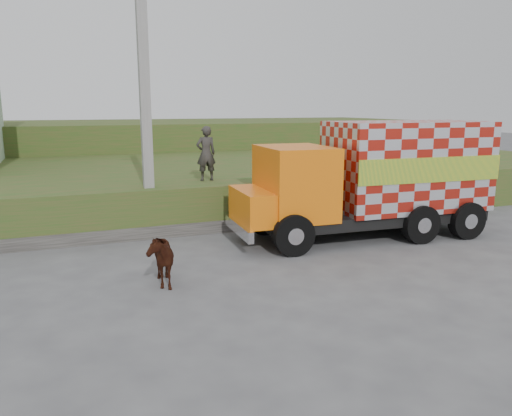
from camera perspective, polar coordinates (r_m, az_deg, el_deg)
name	(u,v)px	position (r m, az deg, el deg)	size (l,w,h in m)	color
ground	(226,276)	(12.01, -3.44, -7.76)	(120.00, 120.00, 0.00)	#474749
embankment	(152,185)	(21.33, -11.79, 2.64)	(40.00, 12.00, 1.50)	#2A521B
embankment_far	(119,146)	(33.07, -15.39, 6.88)	(40.00, 12.00, 3.00)	#2A521B
retaining_strip	(119,234)	(15.54, -15.34, -2.90)	(16.00, 0.50, 0.40)	#595651
utility_pole	(145,103)	(15.59, -12.55, 11.68)	(1.20, 0.30, 8.00)	gray
cargo_truck	(376,178)	(15.70, 13.52, 3.34)	(8.01, 3.12, 3.52)	black
cow	(158,257)	(11.51, -11.13, -5.53)	(0.68, 1.49, 1.26)	#34190D
pedestrian	(206,154)	(16.87, -5.74, 6.22)	(0.67, 0.44, 1.83)	#2F2D2A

